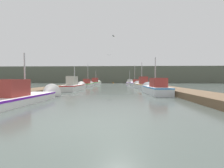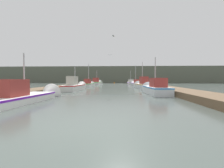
{
  "view_description": "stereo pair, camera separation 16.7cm",
  "coord_description": "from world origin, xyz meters",
  "px_view_note": "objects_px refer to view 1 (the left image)",
  "views": [
    {
      "loc": [
        1.01,
        -4.18,
        1.4
      ],
      "look_at": [
        0.39,
        11.15,
        0.88
      ],
      "focal_mm": 24.0,
      "sensor_mm": 36.0,
      "label": 1
    },
    {
      "loc": [
        1.18,
        -4.17,
        1.4
      ],
      "look_at": [
        0.39,
        11.15,
        0.88
      ],
      "focal_mm": 24.0,
      "sensor_mm": 36.0,
      "label": 2
    }
  ],
  "objects_px": {
    "fishing_boat_7": "(129,83)",
    "fishing_boat_1": "(155,88)",
    "fishing_boat_0": "(30,95)",
    "fishing_boat_6": "(96,83)",
    "seagull_lead": "(114,36)",
    "seagull_1": "(109,55)",
    "mooring_piling_1": "(91,83)",
    "channel_buoy": "(113,83)",
    "fishing_boat_5": "(134,84)",
    "fishing_boat_2": "(75,86)",
    "fishing_boat_3": "(141,85)",
    "fishing_boat_4": "(88,84)"
  },
  "relations": [
    {
      "from": "fishing_boat_0",
      "to": "fishing_boat_5",
      "type": "xyz_separation_m",
      "value": [
        8.99,
        22.76,
        0.05
      ]
    },
    {
      "from": "fishing_boat_6",
      "to": "fishing_boat_0",
      "type": "bearing_deg",
      "value": -84.98
    },
    {
      "from": "fishing_boat_7",
      "to": "fishing_boat_1",
      "type": "bearing_deg",
      "value": -88.58
    },
    {
      "from": "fishing_boat_0",
      "to": "fishing_boat_6",
      "type": "xyz_separation_m",
      "value": [
        0.16,
        27.11,
        0.13
      ]
    },
    {
      "from": "fishing_boat_1",
      "to": "seagull_1",
      "type": "bearing_deg",
      "value": 115.37
    },
    {
      "from": "fishing_boat_3",
      "to": "fishing_boat_7",
      "type": "xyz_separation_m",
      "value": [
        -0.38,
        18.67,
        -0.18
      ]
    },
    {
      "from": "fishing_boat_2",
      "to": "mooring_piling_1",
      "type": "xyz_separation_m",
      "value": [
        -1.0,
        16.59,
        0.03
      ]
    },
    {
      "from": "fishing_boat_0",
      "to": "fishing_boat_2",
      "type": "xyz_separation_m",
      "value": [
        0.11,
        9.44,
        0.14
      ]
    },
    {
      "from": "fishing_boat_0",
      "to": "fishing_boat_3",
      "type": "xyz_separation_m",
      "value": [
        9.02,
        13.4,
        0.17
      ]
    },
    {
      "from": "fishing_boat_1",
      "to": "seagull_lead",
      "type": "relative_size",
      "value": 9.71
    },
    {
      "from": "fishing_boat_0",
      "to": "seagull_1",
      "type": "relative_size",
      "value": 10.92
    },
    {
      "from": "fishing_boat_0",
      "to": "channel_buoy",
      "type": "height_order",
      "value": "fishing_boat_0"
    },
    {
      "from": "fishing_boat_6",
      "to": "fishing_boat_7",
      "type": "relative_size",
      "value": 1.06
    },
    {
      "from": "seagull_lead",
      "to": "fishing_boat_3",
      "type": "bearing_deg",
      "value": 169.11
    },
    {
      "from": "fishing_boat_4",
      "to": "channel_buoy",
      "type": "relative_size",
      "value": 4.68
    },
    {
      "from": "fishing_boat_5",
      "to": "fishing_boat_1",
      "type": "bearing_deg",
      "value": -94.38
    },
    {
      "from": "seagull_lead",
      "to": "seagull_1",
      "type": "relative_size",
      "value": 1.0
    },
    {
      "from": "fishing_boat_6",
      "to": "seagull_1",
      "type": "distance_m",
      "value": 14.26
    },
    {
      "from": "fishing_boat_5",
      "to": "fishing_boat_7",
      "type": "xyz_separation_m",
      "value": [
        -0.35,
        9.31,
        -0.07
      ]
    },
    {
      "from": "fishing_boat_1",
      "to": "fishing_boat_5",
      "type": "xyz_separation_m",
      "value": [
        0.01,
        17.66,
        -0.09
      ]
    },
    {
      "from": "fishing_boat_7",
      "to": "seagull_lead",
      "type": "relative_size",
      "value": 9.09
    },
    {
      "from": "fishing_boat_7",
      "to": "seagull_1",
      "type": "xyz_separation_m",
      "value": [
        -4.5,
        -17.83,
        4.81
      ]
    },
    {
      "from": "fishing_boat_0",
      "to": "fishing_boat_6",
      "type": "distance_m",
      "value": 27.11
    },
    {
      "from": "fishing_boat_5",
      "to": "channel_buoy",
      "type": "bearing_deg",
      "value": 103.18
    },
    {
      "from": "fishing_boat_0",
      "to": "fishing_boat_7",
      "type": "height_order",
      "value": "fishing_boat_7"
    },
    {
      "from": "fishing_boat_0",
      "to": "seagull_lead",
      "type": "relative_size",
      "value": 10.97
    },
    {
      "from": "fishing_boat_0",
      "to": "seagull_lead",
      "type": "xyz_separation_m",
      "value": [
        5.05,
        6.39,
        5.43
      ]
    },
    {
      "from": "seagull_1",
      "to": "fishing_boat_1",
      "type": "bearing_deg",
      "value": -71.47
    },
    {
      "from": "mooring_piling_1",
      "to": "channel_buoy",
      "type": "relative_size",
      "value": 1.07
    },
    {
      "from": "fishing_boat_1",
      "to": "fishing_boat_7",
      "type": "height_order",
      "value": "fishing_boat_7"
    },
    {
      "from": "fishing_boat_4",
      "to": "seagull_1",
      "type": "bearing_deg",
      "value": -40.17
    },
    {
      "from": "fishing_boat_2",
      "to": "fishing_boat_0",
      "type": "bearing_deg",
      "value": -90.83
    },
    {
      "from": "fishing_boat_3",
      "to": "fishing_boat_5",
      "type": "xyz_separation_m",
      "value": [
        -0.03,
        9.36,
        -0.11
      ]
    },
    {
      "from": "fishing_boat_1",
      "to": "channel_buoy",
      "type": "relative_size",
      "value": 5.45
    },
    {
      "from": "fishing_boat_1",
      "to": "seagull_1",
      "type": "height_order",
      "value": "seagull_1"
    },
    {
      "from": "fishing_boat_0",
      "to": "seagull_lead",
      "type": "distance_m",
      "value": 9.79
    },
    {
      "from": "fishing_boat_2",
      "to": "fishing_boat_3",
      "type": "xyz_separation_m",
      "value": [
        8.92,
        3.96,
        0.02
      ]
    },
    {
      "from": "channel_buoy",
      "to": "fishing_boat_5",
      "type": "bearing_deg",
      "value": -72.47
    },
    {
      "from": "mooring_piling_1",
      "to": "channel_buoy",
      "type": "distance_m",
      "value": 13.67
    },
    {
      "from": "fishing_boat_2",
      "to": "fishing_boat_3",
      "type": "distance_m",
      "value": 9.76
    },
    {
      "from": "seagull_1",
      "to": "fishing_boat_3",
      "type": "bearing_deg",
      "value": -19.11
    },
    {
      "from": "fishing_boat_3",
      "to": "seagull_1",
      "type": "height_order",
      "value": "seagull_1"
    },
    {
      "from": "seagull_lead",
      "to": "fishing_boat_5",
      "type": "bearing_deg",
      "value": -174.9
    },
    {
      "from": "fishing_boat_6",
      "to": "fishing_boat_5",
      "type": "bearing_deg",
      "value": -20.84
    },
    {
      "from": "fishing_boat_6",
      "to": "channel_buoy",
      "type": "xyz_separation_m",
      "value": [
        3.77,
        11.7,
        -0.35
      ]
    },
    {
      "from": "fishing_boat_2",
      "to": "seagull_1",
      "type": "distance_m",
      "value": 7.81
    },
    {
      "from": "fishing_boat_4",
      "to": "fishing_boat_3",
      "type": "bearing_deg",
      "value": -24.46
    },
    {
      "from": "fishing_boat_0",
      "to": "fishing_boat_5",
      "type": "distance_m",
      "value": 24.48
    },
    {
      "from": "fishing_boat_6",
      "to": "channel_buoy",
      "type": "distance_m",
      "value": 12.3
    },
    {
      "from": "fishing_boat_1",
      "to": "fishing_boat_3",
      "type": "bearing_deg",
      "value": 87.17
    }
  ]
}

